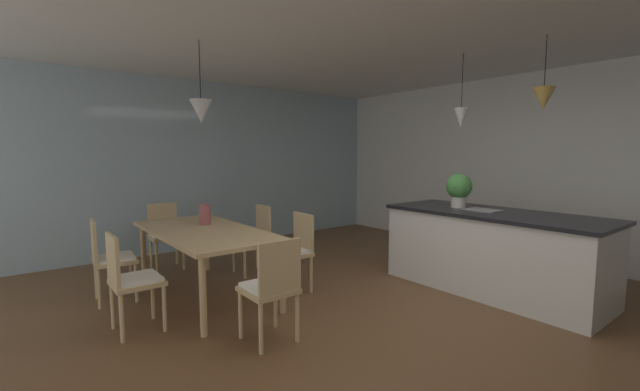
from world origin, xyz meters
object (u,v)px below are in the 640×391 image
Objects in this scene: vase_on_dining_table at (205,214)px; potted_plant_on_island at (459,188)px; chair_kitchen_end at (271,286)px; chair_far_right at (294,249)px; kitchen_island at (492,250)px; chair_window_end at (165,233)px; chair_far_left at (254,236)px; dining_table at (205,235)px; chair_near_right at (131,278)px; chair_near_left at (109,257)px.

potted_plant_on_island is at bearing 56.10° from vase_on_dining_table.
chair_far_right is (-0.92, 0.85, 0.00)m from chair_kitchen_end.
chair_window_end is at bearing -140.94° from kitchen_island.
chair_far_left is at bearing -142.42° from kitchen_island.
chair_window_end is (-1.37, 0.00, -0.20)m from dining_table.
chair_kitchen_end is 1.25m from chair_far_right.
vase_on_dining_table is at bearing 156.36° from dining_table.
dining_table is at bearing 117.97° from chair_near_right.
vase_on_dining_table is at bearing -130.46° from kitchen_island.
dining_table is 2.30× the size of chair_window_end.
chair_near_left is 4.13m from kitchen_island.
chair_kitchen_end and chair_near_right have the same top height.
chair_far_left is at bearing 154.98° from chair_kitchen_end.
chair_window_end is 1.16m from vase_on_dining_table.
chair_window_end is (-2.74, 0.00, 0.00)m from chair_kitchen_end.
chair_kitchen_end is 1.00× the size of chair_near_right.
chair_far_left is 3.74× the size of vase_on_dining_table.
chair_near_left is at bearing -123.53° from kitchen_island.
chair_far_right is at bearing -117.96° from potted_plant_on_island.
chair_kitchen_end and chair_near_left have the same top height.
chair_near_left is at bearing -100.06° from vase_on_dining_table.
chair_kitchen_end is at bearing -100.04° from kitchen_island.
vase_on_dining_table is (-0.73, -0.72, 0.38)m from chair_far_right.
chair_near_right is 3.71m from kitchen_island.
chair_near_right is 0.37× the size of kitchen_island.
dining_table is at bearing -118.00° from potted_plant_on_island.
chair_near_right is at bearing -62.11° from chair_far_left.
chair_window_end is at bearing -155.13° from chair_far_right.
dining_table is 0.98m from chair_far_left.
vase_on_dining_table is at bearing -135.38° from chair_far_right.
chair_far_right is (1.82, 0.84, 0.00)m from chair_window_end.
chair_near_right and chair_near_left have the same top height.
chair_far_right reaches higher than dining_table.
chair_far_left is at bearing 117.89° from chair_near_right.
chair_near_right is (-0.92, -0.85, 0.00)m from chair_kitchen_end.
chair_near_right is (0.45, -0.85, -0.20)m from dining_table.
vase_on_dining_table reaches higher than chair_near_left.
potted_plant_on_island is 1.75× the size of vase_on_dining_table.
vase_on_dining_table reaches higher than chair_window_end.
potted_plant_on_island is (-0.45, 0.00, 0.67)m from kitchen_island.
dining_table is at bearing 179.99° from chair_kitchen_end.
kitchen_island is at bearing 37.58° from chair_far_left.
chair_kitchen_end is 2.64m from kitchen_island.
chair_kitchen_end is 0.37× the size of kitchen_island.
chair_kitchen_end is 2.01m from chair_near_left.
chair_far_left and chair_far_right have the same top height.
chair_far_left is 2.14× the size of potted_plant_on_island.
chair_window_end is 2.01m from chair_far_right.
kitchen_island is at bearing 54.86° from dining_table.
chair_far_left is 0.83m from vase_on_dining_table.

